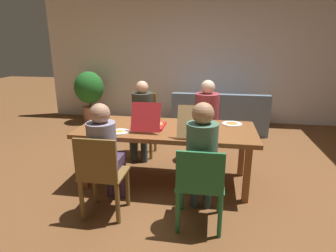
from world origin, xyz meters
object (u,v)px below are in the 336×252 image
object	(u,v)px
pizza_box_1	(195,129)
chair_1	(144,124)
dining_table	(167,133)
pizza_box_0	(150,124)
drinking_glass_0	(105,113)
potted_plant	(89,91)
chair_2	(101,175)
plate_0	(232,123)
chair_3	(206,128)
person_3	(207,114)
couch	(219,117)
plate_2	(120,131)
person_1	(142,113)
plate_1	(104,125)
person_0	(202,154)
person_2	(105,150)
drinking_glass_1	(102,130)
chair_0	(200,184)

from	to	relation	value
pizza_box_1	chair_1	bearing A→B (deg)	129.11
dining_table	pizza_box_0	bearing A→B (deg)	-170.34
drinking_glass_0	potted_plant	xyz separation A→B (m)	(-1.26, 2.23, -0.09)
chair_2	plate_0	world-z (taller)	chair_2
chair_3	person_3	world-z (taller)	person_3
couch	plate_2	bearing A→B (deg)	-114.93
pizza_box_1	chair_3	bearing A→B (deg)	84.19
pizza_box_0	person_1	bearing A→B (deg)	111.05
dining_table	chair_2	distance (m)	1.02
chair_2	couch	distance (m)	3.39
person_3	couch	distance (m)	1.60
drinking_glass_0	chair_1	bearing A→B (deg)	55.78
chair_2	chair_1	bearing A→B (deg)	90.00
plate_1	person_3	bearing A→B (deg)	33.69
chair_2	person_3	size ratio (longest dim) A/B	0.73
person_3	pizza_box_1	bearing A→B (deg)	-96.55
person_0	person_2	world-z (taller)	person_0
person_0	person_1	size ratio (longest dim) A/B	1.04
chair_1	potted_plant	world-z (taller)	potted_plant
drinking_glass_1	person_1	bearing A→B (deg)	81.85
chair_1	chair_2	distance (m)	1.78
plate_0	plate_1	xyz separation A→B (m)	(-1.59, -0.34, -0.00)
potted_plant	chair_2	bearing A→B (deg)	-64.06
person_3	drinking_glass_0	world-z (taller)	person_3
person_1	chair_0	bearing A→B (deg)	-59.44
plate_1	potted_plant	bearing A→B (deg)	118.06
chair_2	plate_0	bearing A→B (deg)	40.89
person_1	pizza_box_0	size ratio (longest dim) A/B	2.48
chair_3	plate_0	world-z (taller)	chair_3
plate_2	chair_1	bearing A→B (deg)	90.38
drinking_glass_0	person_2	bearing A→B (deg)	-68.78
plate_1	person_1	bearing A→B (deg)	71.99
drinking_glass_0	chair_2	bearing A→B (deg)	-71.23
chair_1	drinking_glass_1	world-z (taller)	chair_1
chair_2	person_3	bearing A→B (deg)	59.09
plate_2	chair_3	bearing A→B (deg)	50.22
couch	plate_1	bearing A→B (deg)	-122.04
person_1	plate_0	distance (m)	1.41
potted_plant	chair_1	bearing A→B (deg)	-44.58
chair_0	plate_1	size ratio (longest dim) A/B	3.68
couch	plate_0	bearing A→B (deg)	-86.63
chair_2	person_2	distance (m)	0.26
person_1	plate_2	bearing A→B (deg)	-89.57
pizza_box_1	couch	distance (m)	2.54
dining_table	chair_3	size ratio (longest dim) A/B	2.50
person_2	potted_plant	distance (m)	3.66
chair_1	person_2	world-z (taller)	person_2
plate_1	couch	distance (m)	2.82
plate_1	chair_0	bearing A→B (deg)	-33.54
dining_table	person_1	xyz separation A→B (m)	(-0.52, 0.78, 0.03)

